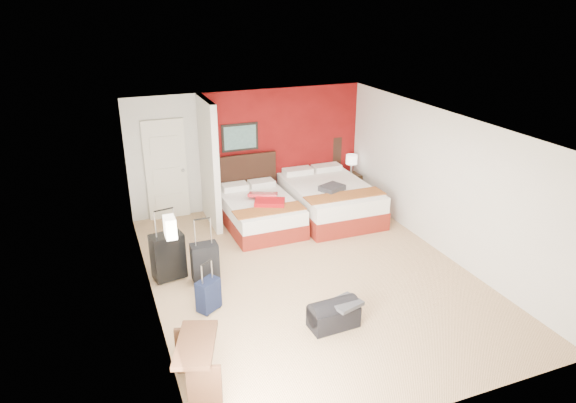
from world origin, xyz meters
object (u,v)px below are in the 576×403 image
suitcase_charcoal (205,264)px  desk (198,367)px  bed_left (260,213)px  table_lamp (351,165)px  suitcase_navy (209,297)px  nightstand (350,186)px  suitcase_black (168,258)px  red_suitcase_open (266,199)px  duffel_bag (334,316)px  bed_right (329,200)px

suitcase_charcoal → desk: 2.52m
bed_left → table_lamp: (2.42, 0.79, 0.48)m
bed_left → suitcase_navy: bed_left is taller
nightstand → suitcase_black: size_ratio=0.71×
red_suitcase_open → duffel_bag: 3.45m
duffel_bag → nightstand: bearing=56.6°
nightstand → desk: size_ratio=0.64×
bed_right → table_lamp: bearing=41.0°
desk → suitcase_charcoal: bearing=94.9°
nightstand → desk: bearing=-134.4°
bed_right → suitcase_navy: bearing=-140.9°
suitcase_navy → duffel_bag: 1.82m
bed_left → bed_right: size_ratio=0.84×
red_suitcase_open → duffel_bag: red_suitcase_open is taller
red_suitcase_open → bed_left: bearing=159.1°
suitcase_black → suitcase_charcoal: size_ratio=1.22×
bed_right → nightstand: size_ratio=4.14×
table_lamp → suitcase_black: 4.94m
duffel_bag → desk: bearing=-166.9°
red_suitcase_open → duffel_bag: (-0.21, -3.42, -0.44)m
desk → bed_right: bearing=68.1°
bed_right → duffel_bag: bed_right is taller
suitcase_charcoal → desk: (-0.64, -2.43, 0.04)m
bed_right → red_suitcase_open: (-1.42, -0.12, 0.28)m
table_lamp → bed_left: bearing=-162.0°
bed_right → suitcase_navy: size_ratio=4.73×
table_lamp → duffel_bag: size_ratio=0.67×
suitcase_navy → nightstand: bearing=5.1°
suitcase_black → duffel_bag: 2.87m
table_lamp → suitcase_black: bearing=-154.0°
suitcase_charcoal → suitcase_navy: suitcase_charcoal is taller
bed_right → suitcase_navy: (-3.15, -2.53, -0.10)m
red_suitcase_open → desk: (-2.22, -3.99, -0.26)m
bed_right → table_lamp: size_ratio=4.95×
table_lamp → desk: (-4.54, -4.88, -0.42)m
red_suitcase_open → table_lamp: bearing=45.0°
nightstand → bed_left: bearing=-163.4°
table_lamp → desk: size_ratio=0.54×
bed_left → bed_right: 1.52m
suitcase_charcoal → suitcase_navy: 0.87m
red_suitcase_open → suitcase_navy: (-1.73, -2.41, -0.37)m
bed_right → desk: 5.49m
red_suitcase_open → table_lamp: size_ratio=1.73×
duffel_bag → table_lamp: bearing=56.6°
bed_right → red_suitcase_open: bearing=-175.0°
red_suitcase_open → suitcase_charcoal: red_suitcase_open is taller
suitcase_charcoal → suitcase_black: bearing=152.1°
table_lamp → suitcase_charcoal: size_ratio=0.73×
bed_right → suitcase_charcoal: 3.43m
suitcase_navy → duffel_bag: (1.52, -1.00, -0.06)m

